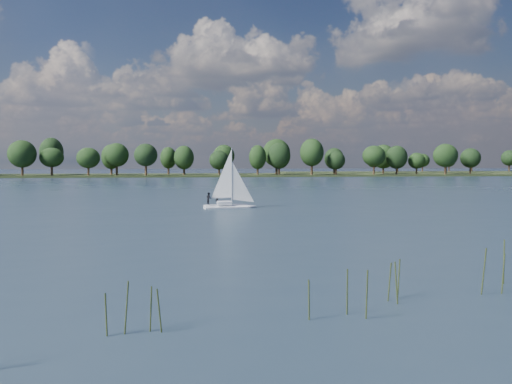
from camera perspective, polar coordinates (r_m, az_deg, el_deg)
The scene contains 6 objects.
ground at distance 131.62m, azimuth -6.80°, elevation 0.35°, with size 700.00×700.00×0.00m, color #233342.
far_shore at distance 243.55m, azimuth -7.20°, elevation 1.59°, with size 660.00×40.00×1.50m, color black.
far_shore_back at distance 333.50m, azimuth 21.40°, elevation 1.80°, with size 220.00×30.00×1.40m, color black.
sailboat at distance 75.33m, azimuth -2.93°, elevation 0.13°, with size 6.54×2.75×8.34m.
treeline at distance 239.52m, azimuth -8.98°, elevation 3.46°, with size 562.20×73.94×17.33m.
reeds at distance 22.91m, azimuth -2.01°, elevation -10.35°, with size 61.66×12.52×2.15m.
Camera 1 is at (-1.97, -31.46, 6.20)m, focal length 40.00 mm.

